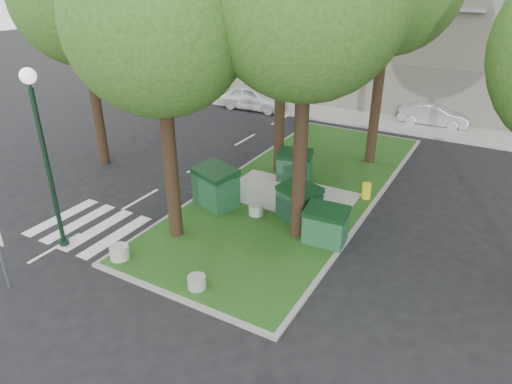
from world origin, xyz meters
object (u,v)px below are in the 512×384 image
Objects in this scene: bollard_mid at (256,209)px; car_silver at (434,115)px; tree_median_near_left at (160,2)px; dumpster_b at (295,166)px; dumpster_d at (326,225)px; bollard_left at (120,252)px; tree_median_mid at (285,3)px; dumpster_a at (216,186)px; bollard_right at (197,282)px; litter_bin at (366,191)px; street_lamp at (42,141)px; dumpster_c at (299,203)px; car_white at (253,97)px.

car_silver is at bearing 76.49° from bollard_mid.
tree_median_near_left is 8.94m from dumpster_b.
dumpster_d is 2.43× the size of bollard_left.
car_silver is (4.55, 10.44, -6.35)m from tree_median_mid.
dumpster_a reaches higher than bollard_mid.
dumpster_d is (4.41, 1.95, -6.59)m from tree_median_near_left.
bollard_right is 0.83× the size of litter_bin.
litter_bin is at bearing -16.00° from dumpster_b.
dumpster_a is 0.51× the size of car_silver.
tree_median_near_left is at bearing -122.63° from bollard_mid.
bollard_mid is at bearing 46.06° from street_lamp.
bollard_mid is 4.45m from litter_bin.
street_lamp reaches higher than car_silver.
dumpster_d reaches higher than bollard_left.
tree_median_near_left is at bearing 160.34° from car_silver.
dumpster_d is at bearing -93.06° from litter_bin.
dumpster_b is at bearing 122.88° from dumpster_d.
bollard_mid is at bearing -75.33° from tree_median_mid.
tree_median_mid is at bearing 168.78° from litter_bin.
street_lamp is (-2.29, -0.22, 3.26)m from bollard_left.
car_silver reaches higher than bollard_left.
bollard_right is (-0.83, -4.92, -0.46)m from dumpster_c.
street_lamp is at bearing -174.63° from bollard_left.
tree_median_near_left is 10.05m from litter_bin.
car_silver is at bearing 59.55° from dumpster_b.
bollard_left is at bearing 180.00° from bollard_right.
dumpster_d is at bearing -9.82° from bollard_mid.
dumpster_a is at bearing 157.28° from car_silver.
dumpster_b reaches higher than bollard_mid.
dumpster_c reaches higher than litter_bin.
dumpster_d is 4.58m from bollard_right.
bollard_mid is (1.06, -4.06, -6.67)m from tree_median_mid.
dumpster_d reaches higher than litter_bin.
tree_median_near_left reaches higher than street_lamp.
bollard_right is at bearing -78.52° from dumpster_c.
bollard_mid is at bearing 63.42° from bollard_left.
dumpster_b is at bearing 85.19° from dumpster_a.
car_white is (-7.24, 12.30, 0.45)m from bollard_mid.
tree_median_near_left is 7.32m from bollard_left.
tree_median_near_left is 18.90m from car_silver.
dumpster_c is at bearing 80.46° from bollard_right.
tree_median_near_left is 5.43× the size of dumpster_a.
bollard_left is 9.38m from litter_bin.
car_white is (-4.99, 16.80, 0.44)m from bollard_left.
bollard_right is (-2.19, -4.01, -0.42)m from dumpster_d.
car_white is (-8.73, 11.88, -0.00)m from dumpster_c.
litter_bin is (0.20, 3.74, -0.30)m from dumpster_d.
dumpster_b is 11.63m from car_silver.
dumpster_b is (1.45, 5.88, -6.57)m from tree_median_near_left.
dumpster_d is at bearing 61.40° from bollard_right.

